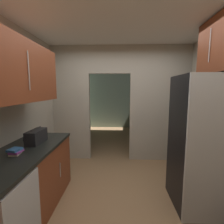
{
  "coord_description": "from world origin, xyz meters",
  "views": [
    {
      "loc": [
        0.0,
        -2.25,
        1.65
      ],
      "look_at": [
        -0.13,
        0.74,
        1.25
      ],
      "focal_mm": 26.93,
      "sensor_mm": 36.0,
      "label": 1
    }
  ],
  "objects_px": {
    "dishwasher": "(24,223)",
    "book_stack": "(15,152)",
    "refrigerator": "(201,143)",
    "boombox": "(36,136)"
  },
  "relations": [
    {
      "from": "boombox",
      "to": "dishwasher",
      "type": "bearing_deg",
      "value": -71.07
    },
    {
      "from": "boombox",
      "to": "book_stack",
      "type": "height_order",
      "value": "boombox"
    },
    {
      "from": "refrigerator",
      "to": "dishwasher",
      "type": "distance_m",
      "value": 2.27
    },
    {
      "from": "dishwasher",
      "to": "book_stack",
      "type": "relative_size",
      "value": 5.36
    },
    {
      "from": "refrigerator",
      "to": "dishwasher",
      "type": "relative_size",
      "value": 2.21
    },
    {
      "from": "refrigerator",
      "to": "dishwasher",
      "type": "bearing_deg",
      "value": -155.27
    },
    {
      "from": "dishwasher",
      "to": "book_stack",
      "type": "height_order",
      "value": "book_stack"
    },
    {
      "from": "book_stack",
      "to": "dishwasher",
      "type": "bearing_deg",
      "value": -53.38
    },
    {
      "from": "refrigerator",
      "to": "boombox",
      "type": "bearing_deg",
      "value": -179.25
    },
    {
      "from": "boombox",
      "to": "book_stack",
      "type": "distance_m",
      "value": 0.45
    }
  ]
}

